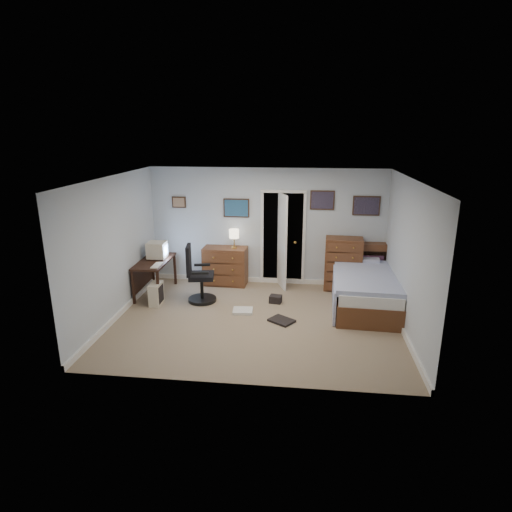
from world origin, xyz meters
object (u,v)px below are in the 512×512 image
Objects in this scene: computer_desk at (151,268)px; office_chair at (198,280)px; low_dresser at (225,266)px; tall_dresser at (343,264)px; bed at (365,288)px.

computer_desk is 1.09× the size of office_chair.
office_chair is at bearing -17.16° from computer_desk.
office_chair is at bearing -105.86° from low_dresser.
bed is at bearing -63.92° from tall_dresser.
computer_desk is at bearing 154.53° from office_chair.
tall_dresser reaches higher than computer_desk.
computer_desk is at bearing -166.57° from tall_dresser.
tall_dresser is 0.49× the size of bed.
low_dresser is (1.41, 0.72, -0.13)m from computer_desk.
computer_desk is at bearing -179.20° from bed.
bed is at bearing -14.26° from low_dresser.
low_dresser is at bearing -177.19° from tall_dresser.
office_chair is 3.02m from tall_dresser.
computer_desk is 1.59m from low_dresser.
tall_dresser is (3.91, 0.69, 0.01)m from computer_desk.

